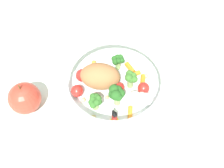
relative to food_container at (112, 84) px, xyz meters
The scene contains 4 objects.
ground_plane 0.04m from the food_container, 59.23° to the left, with size 2.40×2.40×0.00m, color silver.
food_container is the anchor object (origin of this frame).
loose_apple 0.20m from the food_container, 150.11° to the right, with size 0.07×0.07×0.09m.
folded_napkin 0.26m from the food_container, 22.19° to the left, with size 0.11×0.15×0.01m, color white.
Camera 1 is at (0.11, -0.34, 0.53)m, focal length 41.94 mm.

